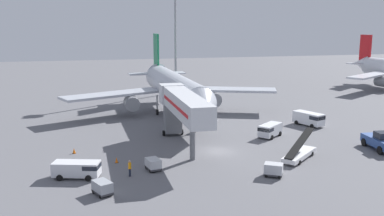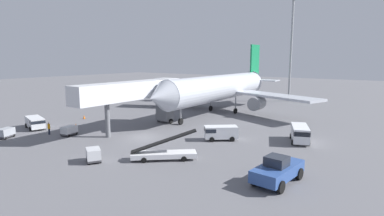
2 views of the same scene
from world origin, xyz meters
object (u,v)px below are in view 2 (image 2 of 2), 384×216
(jet_bridge, at_px, (137,93))
(apron_light_mast, at_px, (292,28))
(service_van_mid_center, at_px, (35,122))
(pushback_tug, at_px, (278,170))
(airplane_at_gate, at_px, (222,88))
(service_van_rear_right, at_px, (220,132))
(baggage_cart_far_right, at_px, (6,133))
(ground_crew_worker_foreground, at_px, (49,128))
(baggage_cart_near_right, at_px, (69,130))
(belt_loader_truck, at_px, (164,153))
(safety_cone_bravo, at_px, (76,125))
(baggage_cart_near_left, at_px, (93,155))
(service_van_outer_left, at_px, (300,133))
(safety_cone_alpha, at_px, (84,117))

(jet_bridge, xyz_separation_m, apron_light_mast, (9.00, 46.56, 12.81))
(service_van_mid_center, bearing_deg, pushback_tug, 1.64)
(airplane_at_gate, bearing_deg, service_van_rear_right, -60.70)
(baggage_cart_far_right, bearing_deg, ground_crew_worker_foreground, 55.07)
(baggage_cart_near_right, height_order, ground_crew_worker_foreground, ground_crew_worker_foreground)
(service_van_rear_right, bearing_deg, jet_bridge, -171.84)
(airplane_at_gate, distance_m, jet_bridge, 21.42)
(belt_loader_truck, height_order, service_van_rear_right, belt_loader_truck)
(pushback_tug, distance_m, apron_light_mast, 59.59)
(service_van_mid_center, relative_size, safety_cone_bravo, 8.22)
(baggage_cart_near_left, bearing_deg, airplane_at_gate, 96.68)
(airplane_at_gate, height_order, service_van_mid_center, airplane_at_gate)
(baggage_cart_near_right, bearing_deg, safety_cone_bravo, 135.95)
(baggage_cart_far_right, relative_size, safety_cone_bravo, 3.88)
(jet_bridge, height_order, baggage_cart_near_left, jet_bridge)
(service_van_outer_left, bearing_deg, baggage_cart_near_right, -151.28)
(jet_bridge, distance_m, safety_cone_alpha, 15.51)
(ground_crew_worker_foreground, xyz_separation_m, safety_cone_bravo, (-1.07, 5.22, -0.65))
(airplane_at_gate, bearing_deg, pushback_tug, -52.22)
(pushback_tug, bearing_deg, belt_loader_truck, -175.33)
(baggage_cart_near_left, xyz_separation_m, apron_light_mast, (1.74, 60.49, 17.88))
(baggage_cart_near_left, bearing_deg, service_van_rear_right, 67.33)
(service_van_rear_right, relative_size, ground_crew_worker_foreground, 2.54)
(belt_loader_truck, bearing_deg, jet_bridge, 145.64)
(belt_loader_truck, relative_size, baggage_cart_near_right, 2.84)
(pushback_tug, xyz_separation_m, baggage_cart_near_left, (-18.42, -6.04, -0.35))
(service_van_rear_right, xyz_separation_m, service_van_mid_center, (-27.83, -11.02, -0.06))
(service_van_outer_left, relative_size, apron_light_mast, 0.21)
(belt_loader_truck, bearing_deg, pushback_tug, 4.67)
(baggage_cart_near_left, bearing_deg, pushback_tug, 18.16)
(service_van_mid_center, bearing_deg, service_van_rear_right, 21.61)
(baggage_cart_far_right, distance_m, apron_light_mast, 66.94)
(service_van_rear_right, xyz_separation_m, baggage_cart_near_right, (-19.34, -10.54, -0.36))
(belt_loader_truck, distance_m, baggage_cart_far_right, 25.23)
(airplane_at_gate, xyz_separation_m, apron_light_mast, (5.85, 25.38, 13.49))
(service_van_outer_left, bearing_deg, airplane_at_gate, 145.25)
(jet_bridge, height_order, service_van_mid_center, jet_bridge)
(apron_light_mast, bearing_deg, service_van_rear_right, -83.71)
(service_van_rear_right, xyz_separation_m, apron_light_mast, (-4.91, 44.56, 17.58))
(airplane_at_gate, height_order, service_van_outer_left, airplane_at_gate)
(jet_bridge, distance_m, apron_light_mast, 49.12)
(baggage_cart_near_left, height_order, baggage_cart_far_right, baggage_cart_near_left)
(belt_loader_truck, distance_m, safety_cone_bravo, 22.82)
(pushback_tug, bearing_deg, baggage_cart_far_right, -169.81)
(jet_bridge, xyz_separation_m, safety_cone_bravo, (-9.37, -4.74, -5.56))
(airplane_at_gate, height_order, baggage_cart_near_left, airplane_at_gate)
(service_van_outer_left, relative_size, baggage_cart_near_right, 2.41)
(belt_loader_truck, distance_m, service_van_mid_center, 26.97)
(airplane_at_gate, xyz_separation_m, safety_cone_alpha, (-17.63, -20.67, -4.87))
(airplane_at_gate, relative_size, baggage_cart_near_left, 17.72)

